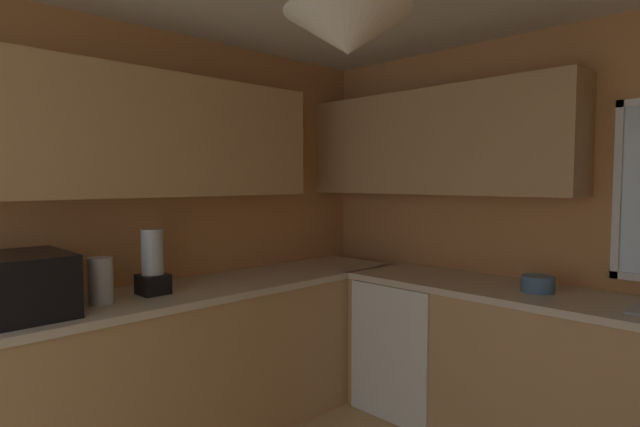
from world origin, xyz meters
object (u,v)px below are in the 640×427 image
dishwasher (414,344)px  bowl (538,284)px  kettle (101,281)px  blender_appliance (153,265)px  microwave (24,285)px

dishwasher → bowl: bearing=2.1°
kettle → blender_appliance: blender_appliance is taller
microwave → bowl: bearing=56.3°
dishwasher → microwave: (-0.66, -2.17, 0.63)m
microwave → kettle: 0.34m
kettle → microwave: bearing=-93.4°
blender_appliance → kettle: bearing=-86.0°
dishwasher → bowl: size_ratio=4.84×
microwave → dishwasher: bearing=73.1°
kettle → blender_appliance: bearing=94.0°
kettle → blender_appliance: size_ratio=0.66×
dishwasher → bowl: bowl is taller
bowl → blender_appliance: 2.15m
kettle → bowl: 2.36m
dishwasher → microwave: size_ratio=1.82×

